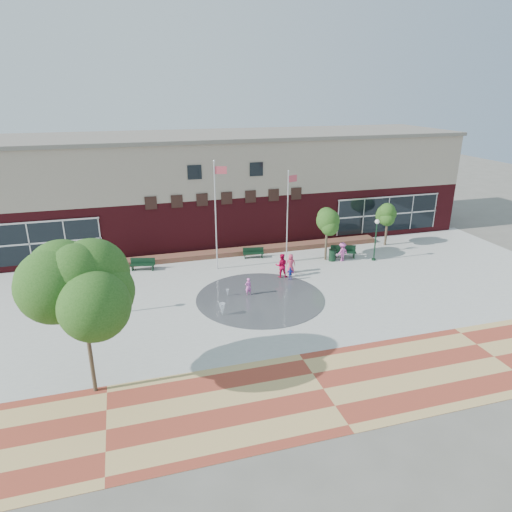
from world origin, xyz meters
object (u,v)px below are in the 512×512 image
object	(u,v)px
bench_left	(143,267)
trash_can	(332,255)
flagpole_right	(288,212)
tree_big_left	(82,294)
flagpole_left	(216,211)
child_splash	(248,287)

from	to	relation	value
bench_left	trash_can	size ratio (longest dim) A/B	1.96
flagpole_right	trash_can	xyz separation A→B (m)	(3.56, -0.76, -3.57)
flagpole_right	bench_left	xyz separation A→B (m)	(-11.01, 1.43, -3.76)
trash_can	tree_big_left	xyz separation A→B (m)	(-17.48, -12.18, 4.34)
flagpole_left	child_splash	distance (m)	6.57
bench_left	child_splash	distance (m)	9.17
child_splash	bench_left	bearing A→B (deg)	-58.54
tree_big_left	child_splash	distance (m)	12.96
flagpole_right	tree_big_left	xyz separation A→B (m)	(-13.91, -12.93, 0.77)
flagpole_left	flagpole_right	bearing A→B (deg)	13.68
bench_left	flagpole_left	bearing A→B (deg)	1.69
flagpole_left	trash_can	world-z (taller)	flagpole_left
trash_can	child_splash	distance (m)	9.17
bench_left	child_splash	bearing A→B (deg)	-29.68
flagpole_right	trash_can	size ratio (longest dim) A/B	7.49
trash_can	bench_left	bearing A→B (deg)	171.45
flagpole_left	child_splash	world-z (taller)	flagpole_left
bench_left	tree_big_left	size ratio (longest dim) A/B	0.28
bench_left	tree_big_left	bearing A→B (deg)	-86.07
flagpole_left	tree_big_left	xyz separation A→B (m)	(-8.39, -13.03, 0.25)
flagpole_right	child_splash	distance (m)	7.61
tree_big_left	flagpole_left	bearing A→B (deg)	57.23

